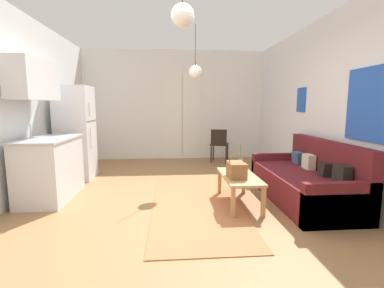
{
  "coord_description": "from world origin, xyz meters",
  "views": [
    {
      "loc": [
        -0.12,
        -3.41,
        1.39
      ],
      "look_at": [
        0.26,
        1.42,
        0.7
      ],
      "focal_mm": 25.65,
      "sensor_mm": 36.0,
      "label": 1
    }
  ],
  "objects_px": {
    "couch": "(307,182)",
    "accent_chair": "(219,143)",
    "refrigerator": "(76,133)",
    "pendant_lamp_near": "(183,15)",
    "coffee_table": "(239,179)",
    "bamboo_vase": "(240,165)",
    "handbag": "(236,170)",
    "pendant_lamp_far": "(195,72)"
  },
  "relations": [
    {
      "from": "handbag",
      "to": "pendant_lamp_near",
      "type": "bearing_deg",
      "value": -140.3
    },
    {
      "from": "coffee_table",
      "to": "accent_chair",
      "type": "bearing_deg",
      "value": 85.43
    },
    {
      "from": "bamboo_vase",
      "to": "accent_chair",
      "type": "bearing_deg",
      "value": 86.91
    },
    {
      "from": "couch",
      "to": "refrigerator",
      "type": "bearing_deg",
      "value": 157.85
    },
    {
      "from": "coffee_table",
      "to": "accent_chair",
      "type": "xyz_separation_m",
      "value": [
        0.23,
        2.86,
        0.12
      ]
    },
    {
      "from": "refrigerator",
      "to": "accent_chair",
      "type": "bearing_deg",
      "value": 22.9
    },
    {
      "from": "couch",
      "to": "accent_chair",
      "type": "xyz_separation_m",
      "value": [
        -0.81,
        2.78,
        0.2
      ]
    },
    {
      "from": "refrigerator",
      "to": "couch",
      "type": "bearing_deg",
      "value": -22.15
    },
    {
      "from": "coffee_table",
      "to": "handbag",
      "type": "relative_size",
      "value": 3.05
    },
    {
      "from": "bamboo_vase",
      "to": "handbag",
      "type": "bearing_deg",
      "value": -111.43
    },
    {
      "from": "refrigerator",
      "to": "handbag",
      "type": "bearing_deg",
      "value": -32.76
    },
    {
      "from": "refrigerator",
      "to": "accent_chair",
      "type": "relative_size",
      "value": 2.13
    },
    {
      "from": "couch",
      "to": "refrigerator",
      "type": "height_order",
      "value": "refrigerator"
    },
    {
      "from": "coffee_table",
      "to": "handbag",
      "type": "height_order",
      "value": "handbag"
    },
    {
      "from": "accent_chair",
      "to": "pendant_lamp_near",
      "type": "xyz_separation_m",
      "value": [
        -1.05,
        -3.59,
        1.82
      ]
    },
    {
      "from": "coffee_table",
      "to": "accent_chair",
      "type": "relative_size",
      "value": 1.24
    },
    {
      "from": "bamboo_vase",
      "to": "pendant_lamp_far",
      "type": "xyz_separation_m",
      "value": [
        -0.6,
        0.97,
        1.47
      ]
    },
    {
      "from": "accent_chair",
      "to": "pendant_lamp_far",
      "type": "relative_size",
      "value": 0.89
    },
    {
      "from": "handbag",
      "to": "bamboo_vase",
      "type": "bearing_deg",
      "value": 68.57
    },
    {
      "from": "bamboo_vase",
      "to": "handbag",
      "type": "relative_size",
      "value": 1.17
    },
    {
      "from": "refrigerator",
      "to": "pendant_lamp_near",
      "type": "distance_m",
      "value": 3.34
    },
    {
      "from": "coffee_table",
      "to": "pendant_lamp_far",
      "type": "bearing_deg",
      "value": 111.67
    },
    {
      "from": "bamboo_vase",
      "to": "accent_chair",
      "type": "height_order",
      "value": "accent_chair"
    },
    {
      "from": "couch",
      "to": "bamboo_vase",
      "type": "bearing_deg",
      "value": 166.49
    },
    {
      "from": "bamboo_vase",
      "to": "refrigerator",
      "type": "relative_size",
      "value": 0.22
    },
    {
      "from": "bamboo_vase",
      "to": "handbag",
      "type": "xyz_separation_m",
      "value": [
        -0.16,
        -0.41,
        0.02
      ]
    },
    {
      "from": "pendant_lamp_far",
      "to": "pendant_lamp_near",
      "type": "bearing_deg",
      "value": -98.95
    },
    {
      "from": "handbag",
      "to": "pendant_lamp_far",
      "type": "xyz_separation_m",
      "value": [
        -0.44,
        1.38,
        1.45
      ]
    },
    {
      "from": "coffee_table",
      "to": "handbag",
      "type": "bearing_deg",
      "value": -123.31
    },
    {
      "from": "bamboo_vase",
      "to": "accent_chair",
      "type": "distance_m",
      "value": 2.56
    },
    {
      "from": "handbag",
      "to": "pendant_lamp_near",
      "type": "height_order",
      "value": "pendant_lamp_near"
    },
    {
      "from": "handbag",
      "to": "accent_chair",
      "type": "xyz_separation_m",
      "value": [
        0.3,
        2.96,
        -0.05
      ]
    },
    {
      "from": "accent_chair",
      "to": "pendant_lamp_near",
      "type": "height_order",
      "value": "pendant_lamp_near"
    },
    {
      "from": "couch",
      "to": "pendant_lamp_far",
      "type": "height_order",
      "value": "pendant_lamp_far"
    },
    {
      "from": "couch",
      "to": "handbag",
      "type": "xyz_separation_m",
      "value": [
        -1.1,
        -0.18,
        0.25
      ]
    },
    {
      "from": "coffee_table",
      "to": "handbag",
      "type": "xyz_separation_m",
      "value": [
        -0.07,
        -0.11,
        0.16
      ]
    },
    {
      "from": "coffee_table",
      "to": "pendant_lamp_far",
      "type": "height_order",
      "value": "pendant_lamp_far"
    },
    {
      "from": "pendant_lamp_far",
      "to": "couch",
      "type": "bearing_deg",
      "value": -37.83
    },
    {
      "from": "pendant_lamp_near",
      "to": "coffee_table",
      "type": "bearing_deg",
      "value": 41.62
    },
    {
      "from": "bamboo_vase",
      "to": "coffee_table",
      "type": "bearing_deg",
      "value": -106.72
    },
    {
      "from": "coffee_table",
      "to": "accent_chair",
      "type": "height_order",
      "value": "accent_chair"
    },
    {
      "from": "couch",
      "to": "pendant_lamp_near",
      "type": "relative_size",
      "value": 3.28
    }
  ]
}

